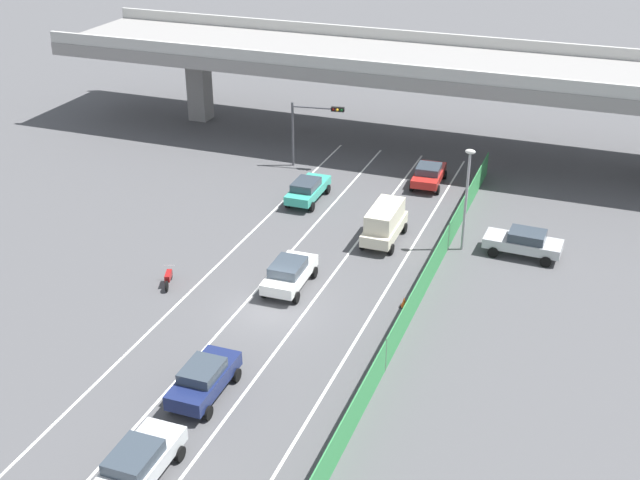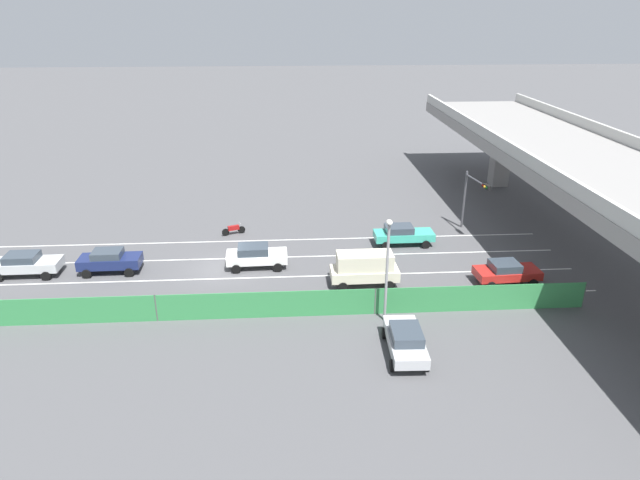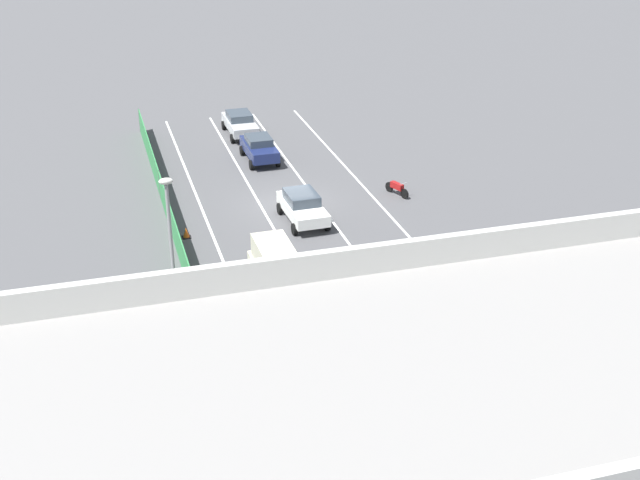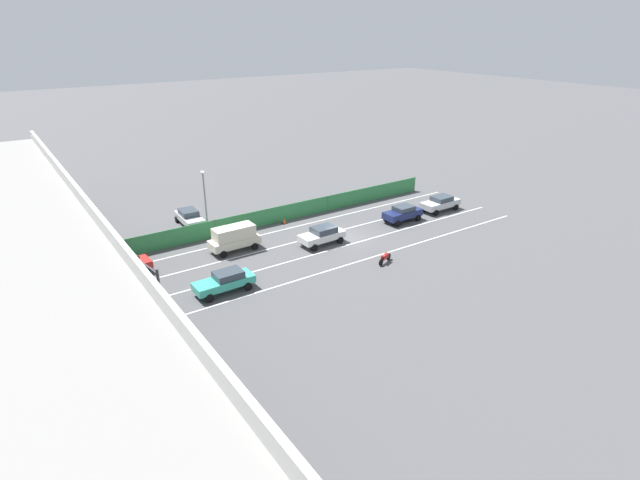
{
  "view_description": "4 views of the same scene",
  "coord_description": "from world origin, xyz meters",
  "views": [
    {
      "loc": [
        15.15,
        -32.91,
        22.39
      ],
      "look_at": [
        0.68,
        5.24,
        1.79
      ],
      "focal_mm": 45.38,
      "sensor_mm": 36.0,
      "label": 1
    },
    {
      "loc": [
        36.3,
        4.77,
        17.18
      ],
      "look_at": [
        -1.83,
        7.22,
        1.24
      ],
      "focal_mm": 31.33,
      "sensor_mm": 36.0,
      "label": 2
    },
    {
      "loc": [
        10.58,
        42.51,
        18.66
      ],
      "look_at": [
        0.13,
        6.71,
        0.81
      ],
      "focal_mm": 46.23,
      "sensor_mm": 36.0,
      "label": 3
    },
    {
      "loc": [
        -35.67,
        27.01,
        18.71
      ],
      "look_at": [
        -1.73,
        3.91,
        1.28
      ],
      "focal_mm": 28.52,
      "sensor_mm": 36.0,
      "label": 4
    }
  ],
  "objects": [
    {
      "name": "lane_line_right_edge",
      "position": [
        4.99,
        3.48,
        0.0
      ],
      "size": [
        0.14,
        42.96,
        0.01
      ],
      "primitive_type": "cube",
      "color": "silver",
      "rests_on": "ground"
    },
    {
      "name": "car_sedan_silver",
      "position": [
        0.24,
        -13.3,
        0.9
      ],
      "size": [
        2.08,
        4.66,
        1.6
      ],
      "color": "#B7BABC",
      "rests_on": "ground"
    },
    {
      "name": "motorcycle",
      "position": [
        -6.44,
        0.43,
        0.46
      ],
      "size": [
        0.88,
        1.86,
        0.93
      ],
      "color": "black",
      "rests_on": "ground"
    },
    {
      "name": "elevated_overpass",
      "position": [
        0.0,
        26.96,
        6.37
      ],
      "size": [
        58.31,
        10.98,
        7.88
      ],
      "color": "gray",
      "rests_on": "ground"
    },
    {
      "name": "car_sedan_navy",
      "position": [
        0.09,
        -7.62,
        0.92
      ],
      "size": [
        2.0,
        4.22,
        1.64
      ],
      "color": "navy",
      "rests_on": "ground"
    },
    {
      "name": "traffic_light",
      "position": [
        -5.46,
        19.77,
        3.54
      ],
      "size": [
        3.92,
        0.8,
        4.89
      ],
      "color": "#47474C",
      "rests_on": "ground"
    },
    {
      "name": "car_hatchback_white",
      "position": [
        -0.09,
        2.54,
        0.92
      ],
      "size": [
        2.15,
        4.34,
        1.65
      ],
      "color": "silver",
      "rests_on": "ground"
    },
    {
      "name": "green_fence",
      "position": [
        7.04,
        3.48,
        0.85
      ],
      "size": [
        0.1,
        39.06,
        1.71
      ],
      "color": "#338447",
      "rests_on": "ground"
    },
    {
      "name": "lane_line_left_edge",
      "position": [
        -4.99,
        3.48,
        0.0
      ],
      "size": [
        0.14,
        42.96,
        0.01
      ],
      "primitive_type": "cube",
      "color": "silver",
      "rests_on": "ground"
    },
    {
      "name": "ground_plane",
      "position": [
        0.0,
        0.0,
        0.0
      ],
      "size": [
        300.0,
        300.0,
        0.0
      ],
      "primitive_type": "plane",
      "color": "#4C4C4F"
    },
    {
      "name": "parked_wagon_silver",
      "position": [
        11.36,
        10.92,
        0.89
      ],
      "size": [
        4.53,
        2.14,
        1.6
      ],
      "color": "#B2B5B7",
      "rests_on": "ground"
    },
    {
      "name": "lane_line_mid_left",
      "position": [
        -1.66,
        3.48,
        0.0
      ],
      "size": [
        0.14,
        42.96,
        0.01
      ],
      "primitive_type": "cube",
      "color": "silver",
      "rests_on": "ground"
    },
    {
      "name": "traffic_cone",
      "position": [
        6.35,
        2.81,
        0.26
      ],
      "size": [
        0.47,
        0.47,
        0.57
      ],
      "color": "orange",
      "rests_on": "ground"
    },
    {
      "name": "lane_line_mid_right",
      "position": [
        1.66,
        3.48,
        0.0
      ],
      "size": [
        0.14,
        42.96,
        0.01
      ],
      "primitive_type": "cube",
      "color": "silver",
      "rests_on": "ground"
    },
    {
      "name": "car_sedan_red",
      "position": [
        3.54,
        19.39,
        0.86
      ],
      "size": [
        2.26,
        4.35,
        1.55
      ],
      "color": "red",
      "rests_on": "ground"
    },
    {
      "name": "car_taxi_teal",
      "position": [
        -3.45,
        13.77,
        0.89
      ],
      "size": [
        1.99,
        4.63,
        1.59
      ],
      "color": "teal",
      "rests_on": "ground"
    },
    {
      "name": "street_lamp",
      "position": [
        7.83,
        10.44,
        3.93
      ],
      "size": [
        0.6,
        0.36,
        6.38
      ],
      "color": "gray",
      "rests_on": "ground"
    },
    {
      "name": "car_van_cream",
      "position": [
        3.13,
        9.86,
        1.28
      ],
      "size": [
        2.04,
        4.52,
        2.27
      ],
      "color": "beige",
      "rests_on": "ground"
    }
  ]
}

